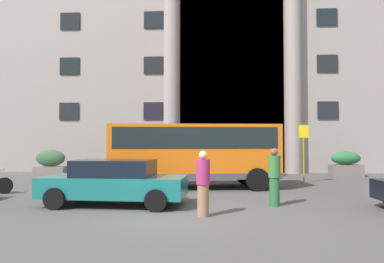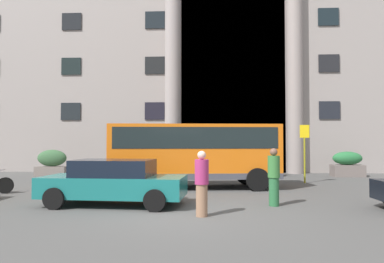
{
  "view_description": "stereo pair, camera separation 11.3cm",
  "coord_description": "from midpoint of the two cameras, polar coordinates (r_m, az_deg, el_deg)",
  "views": [
    {
      "loc": [
        0.71,
        -9.36,
        1.91
      ],
      "look_at": [
        0.12,
        4.03,
        2.32
      ],
      "focal_mm": 33.14,
      "sensor_mm": 36.0,
      "label": 1
    },
    {
      "loc": [
        0.83,
        -9.35,
        1.91
      ],
      "look_at": [
        0.12,
        4.03,
        2.32
      ],
      "focal_mm": 33.14,
      "sensor_mm": 36.0,
      "label": 2
    }
  ],
  "objects": [
    {
      "name": "ground_plane",
      "position": [
        9.59,
        -1.69,
        -13.59
      ],
      "size": [
        80.0,
        64.0,
        0.12
      ],
      "primitive_type": "cube",
      "color": "#4B4A49"
    },
    {
      "name": "office_building_facade",
      "position": [
        27.72,
        1.4,
        12.78
      ],
      "size": [
        34.13,
        9.76,
        17.74
      ],
      "color": "gray",
      "rests_on": "ground_plane"
    },
    {
      "name": "orange_minibus",
      "position": [
        14.87,
        0.62,
        -3.0
      ],
      "size": [
        7.09,
        3.09,
        2.64
      ],
      "rotation": [
        0.0,
        0.0,
        0.11
      ],
      "color": "orange",
      "rests_on": "ground_plane"
    },
    {
      "name": "bus_stop_sign",
      "position": [
        17.42,
        17.84,
        -2.42
      ],
      "size": [
        0.44,
        0.08,
        2.72
      ],
      "color": "#98951C",
      "rests_on": "ground_plane"
    },
    {
      "name": "hedge_planter_east",
      "position": [
        20.62,
        -9.26,
        -5.23
      ],
      "size": [
        1.47,
        0.97,
        1.35
      ],
      "color": "slate",
      "rests_on": "ground_plane"
    },
    {
      "name": "hedge_planter_entrance_left",
      "position": [
        21.73,
        -21.48,
        -4.77
      ],
      "size": [
        1.75,
        0.74,
        1.49
      ],
      "color": "slate",
      "rests_on": "ground_plane"
    },
    {
      "name": "hedge_planter_far_east",
      "position": [
        21.64,
        23.87,
        -4.88
      ],
      "size": [
        1.69,
        0.87,
        1.39
      ],
      "color": "#6D625D",
      "rests_on": "ground_plane"
    },
    {
      "name": "hedge_planter_west",
      "position": [
        20.45,
        11.77,
        -5.06
      ],
      "size": [
        1.52,
        0.95,
        1.48
      ],
      "color": "#665F59",
      "rests_on": "ground_plane"
    },
    {
      "name": "hedge_planter_far_west",
      "position": [
        20.13,
        0.88,
        -5.4
      ],
      "size": [
        1.67,
        0.91,
        1.3
      ],
      "color": "slate",
      "rests_on": "ground_plane"
    },
    {
      "name": "parked_sedan_far",
      "position": [
        11.12,
        -12.15,
        -7.9
      ],
      "size": [
        4.39,
        2.15,
        1.38
      ],
      "rotation": [
        0.0,
        0.0,
        -0.06
      ],
      "color": "#186966",
      "rests_on": "ground_plane"
    },
    {
      "name": "motorcycle_far_end",
      "position": [
        13.37,
        -16.56,
        -7.91
      ],
      "size": [
        1.94,
        0.7,
        0.89
      ],
      "rotation": [
        0.0,
        0.0,
        -0.24
      ],
      "color": "black",
      "rests_on": "ground_plane"
    },
    {
      "name": "pedestrian_man_crossing",
      "position": [
        11.01,
        13.33,
        -7.09
      ],
      "size": [
        0.36,
        0.36,
        1.73
      ],
      "rotation": [
        0.0,
        0.0,
        2.79
      ],
      "color": "#266136",
      "rests_on": "ground_plane"
    },
    {
      "name": "pedestrian_man_red_shirt",
      "position": [
        9.23,
        1.93,
        -8.34
      ],
      "size": [
        0.36,
        0.36,
        1.69
      ],
      "rotation": [
        0.0,
        0.0,
        5.83
      ],
      "color": "#90694E",
      "rests_on": "ground_plane"
    }
  ]
}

